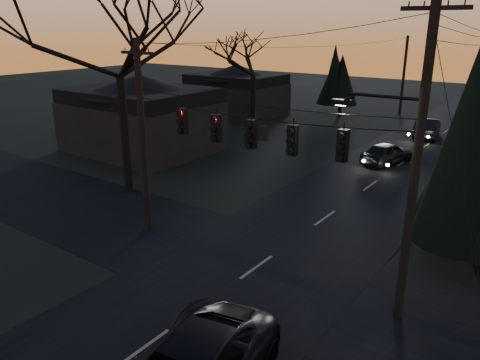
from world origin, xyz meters
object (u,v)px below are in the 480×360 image
Objects in this scene: utility_pole_left at (149,230)px; sedan_oncoming_b at (427,128)px; utility_pole_right at (397,316)px; bare_tree_left at (116,26)px; sedan_oncoming_a at (387,153)px; utility_pole_far_l at (399,115)px.

sedan_oncoming_b is at bearing 79.00° from utility_pole_left.
utility_pole_right is 18.86m from bare_tree_left.
bare_tree_left is at bearing 68.20° from sedan_oncoming_a.
bare_tree_left reaches higher than sedan_oncoming_b.
sedan_oncoming_a is 0.89× the size of sedan_oncoming_b.
utility_pole_right reaches higher than utility_pole_left.
utility_pole_far_l is 1.63× the size of sedan_oncoming_b.
utility_pole_left is 36.00m from utility_pole_far_l.
utility_pole_left is 1.73× the size of sedan_oncoming_b.
bare_tree_left is (-4.82, -32.90, 8.94)m from utility_pole_far_l.
utility_pole_right is at bearing -10.74° from bare_tree_left.
utility_pole_left is (-11.50, 0.00, 0.00)m from utility_pole_right.
utility_pole_left is 27.26m from sedan_oncoming_b.
utility_pole_far_l reaches higher than sedan_oncoming_a.
utility_pole_far_l is 0.63× the size of bare_tree_left.
utility_pole_right is 11.50m from utility_pole_left.
utility_pole_left is at bearing 86.95° from sedan_oncoming_a.
sedan_oncoming_a is (5.20, 17.02, 0.75)m from utility_pole_left.
utility_pole_left is 0.67× the size of bare_tree_left.
utility_pole_far_l is at bearing 107.72° from utility_pole_right.
utility_pole_right is at bearing 0.00° from utility_pole_left.
utility_pole_far_l is 1.83× the size of sedan_oncoming_a.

